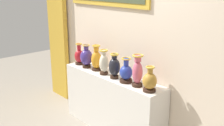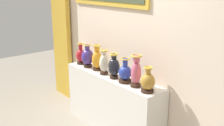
{
  "view_description": "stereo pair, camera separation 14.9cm",
  "coord_description": "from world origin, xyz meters",
  "views": [
    {
      "loc": [
        2.56,
        -2.31,
        2.05
      ],
      "look_at": [
        0.0,
        0.0,
        1.01
      ],
      "focal_mm": 42.97,
      "sensor_mm": 36.0,
      "label": 1
    },
    {
      "loc": [
        2.65,
        -2.2,
        2.05
      ],
      "look_at": [
        0.0,
        0.0,
        1.01
      ],
      "focal_mm": 42.97,
      "sensor_mm": 36.0,
      "label": 2
    }
  ],
  "objects": [
    {
      "name": "vase_amber",
      "position": [
        -0.3,
        -0.02,
        1.0
      ],
      "size": [
        0.15,
        0.15,
        0.37
      ],
      "color": "#382319",
      "rests_on": "display_shelf"
    },
    {
      "name": "vase_ochre",
      "position": [
        0.71,
        -0.06,
        0.96
      ],
      "size": [
        0.17,
        0.17,
        0.3
      ],
      "color": "#382319",
      "rests_on": "display_shelf"
    },
    {
      "name": "vase_cobalt",
      "position": [
        0.32,
        -0.05,
        0.96
      ],
      "size": [
        0.16,
        0.16,
        0.32
      ],
      "color": "#382319",
      "rests_on": "display_shelf"
    },
    {
      "name": "vase_crimson",
      "position": [
        -0.71,
        -0.03,
        0.97
      ],
      "size": [
        0.14,
        0.14,
        0.33
      ],
      "color": "#382319",
      "rests_on": "display_shelf"
    },
    {
      "name": "display_shelf",
      "position": [
        0.0,
        0.0,
        0.42
      ],
      "size": [
        1.67,
        0.38,
        0.84
      ],
      "primitive_type": "cube",
      "color": "silver",
      "rests_on": "ground_plane"
    },
    {
      "name": "vase_ivory",
      "position": [
        -0.1,
        -0.06,
        1.0
      ],
      "size": [
        0.13,
        0.13,
        0.35
      ],
      "color": "#382319",
      "rests_on": "display_shelf"
    },
    {
      "name": "vase_indigo",
      "position": [
        -0.51,
        -0.05,
        0.99
      ],
      "size": [
        0.18,
        0.18,
        0.35
      ],
      "color": "#382319",
      "rests_on": "display_shelf"
    },
    {
      "name": "back_wall",
      "position": [
        -0.01,
        0.25,
        1.57
      ],
      "size": [
        3.76,
        0.14,
        3.1
      ],
      "color": "beige",
      "rests_on": "ground_plane"
    },
    {
      "name": "vase_rose",
      "position": [
        0.51,
        -0.05,
        1.02
      ],
      "size": [
        0.14,
        0.14,
        0.4
      ],
      "color": "#382319",
      "rests_on": "display_shelf"
    },
    {
      "name": "curtain_gold",
      "position": [
        -1.57,
        0.13,
        1.25
      ],
      "size": [
        0.5,
        0.08,
        2.51
      ],
      "primitive_type": "cube",
      "color": "gold",
      "rests_on": "ground_plane"
    },
    {
      "name": "vase_onyx",
      "position": [
        0.11,
        -0.06,
        0.99
      ],
      "size": [
        0.15,
        0.15,
        0.34
      ],
      "color": "#382319",
      "rests_on": "display_shelf"
    }
  ]
}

